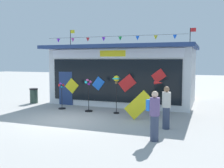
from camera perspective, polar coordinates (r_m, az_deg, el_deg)
The scene contains 10 objects.
ground_plane at distance 12.05m, azimuth -10.14°, elevation -7.79°, with size 80.00×80.00×0.00m, color #ADAAA5.
kite_shop_building at distance 16.79m, azimuth 2.83°, elevation 2.16°, with size 8.81×5.40×4.76m.
wind_spinner_far_left at distance 14.70m, azimuth -10.92°, elevation -2.72°, with size 0.39×0.39×1.48m.
wind_spinner_left at distance 13.72m, azimuth -5.16°, elevation -2.36°, with size 0.39×0.39×1.73m.
wind_spinner_center_left at distance 13.12m, azimuth 0.96°, elevation 0.05°, with size 0.30×0.30×1.93m.
wind_spinner_center_right at distance 12.80m, azimuth 9.61°, elevation -3.00°, with size 0.60×0.40×1.70m.
person_near_camera at distance 10.46m, azimuth 11.75°, elevation -5.02°, with size 0.34×0.34×1.68m.
person_mid_plaza at distance 8.86m, azimuth 9.17°, elevation -6.61°, with size 0.48×0.42×1.68m.
trash_bin at distance 17.18m, azimuth -16.67°, elevation -2.44°, with size 0.52×0.52×0.93m.
display_kite_on_ground at distance 11.91m, azimuth 5.90°, elevation -4.57°, with size 0.68×0.03×1.24m, color yellow.
Camera 1 is at (6.00, -10.10, 2.69)m, focal length 41.96 mm.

